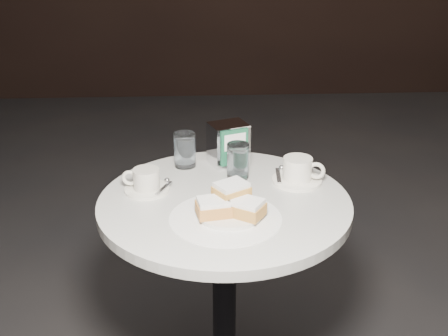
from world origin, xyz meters
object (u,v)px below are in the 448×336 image
beignet_plate (230,206)px  water_glass_left (185,150)px  napkin_dispenser (228,144)px  coffee_cup_left (146,182)px  coffee_cup_right (298,172)px  cafe_table (224,260)px  water_glass_right (238,161)px

beignet_plate → water_glass_left: water_glass_left is taller
beignet_plate → napkin_dispenser: bearing=87.3°
beignet_plate → coffee_cup_left: size_ratio=1.30×
beignet_plate → napkin_dispenser: size_ratio=1.40×
coffee_cup_right → water_glass_left: 0.36m
cafe_table → beignet_plate: size_ratio=3.88×
water_glass_right → napkin_dispenser: bearing=101.4°
beignet_plate → napkin_dispenser: napkin_dispenser is taller
cafe_table → napkin_dispenser: (0.03, 0.25, 0.26)m
water_glass_left → water_glass_right: bearing=-30.6°
coffee_cup_left → coffee_cup_right: size_ratio=0.79×
beignet_plate → coffee_cup_left: 0.28m
coffee_cup_right → water_glass_right: water_glass_right is taller
coffee_cup_left → napkin_dispenser: (0.24, 0.19, 0.04)m
beignet_plate → water_glass_left: (-0.12, 0.33, 0.02)m
beignet_plate → water_glass_right: (0.04, 0.24, 0.02)m
water_glass_left → water_glass_right: size_ratio=1.01×
cafe_table → beignet_plate: (0.01, -0.10, 0.23)m
coffee_cup_left → coffee_cup_right: (0.44, 0.04, 0.00)m
coffee_cup_left → water_glass_right: 0.28m
coffee_cup_right → napkin_dispenser: (-0.19, 0.15, 0.03)m
coffee_cup_left → napkin_dispenser: bearing=46.6°
coffee_cup_left → water_glass_right: bearing=25.7°
beignet_plate → water_glass_right: bearing=81.0°
cafe_table → water_glass_left: size_ratio=6.90×
cafe_table → water_glass_right: (0.05, 0.14, 0.25)m
water_glass_right → coffee_cup_right: bearing=-13.8°
cafe_table → coffee_cup_right: bearing=24.2°
beignet_plate → coffee_cup_right: size_ratio=1.03×
beignet_plate → water_glass_right: 0.24m
beignet_plate → coffee_cup_left: bearing=144.7°
coffee_cup_left → water_glass_left: bearing=67.2°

